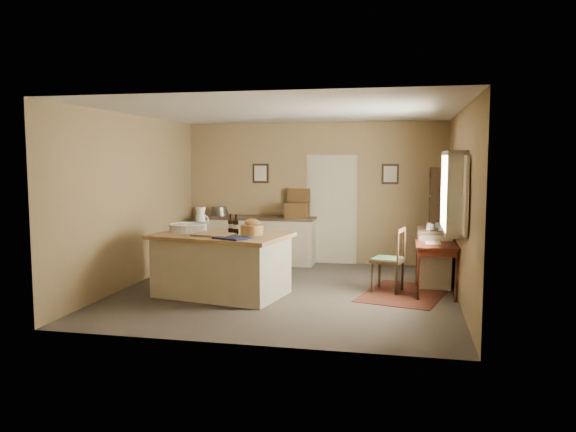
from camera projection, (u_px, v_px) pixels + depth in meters
name	position (u px, v px, depth m)	size (l,w,h in m)	color
ground	(287.00, 291.00, 8.51)	(5.00, 5.00, 0.00)	brown
wall_back	(314.00, 193.00, 10.81)	(5.00, 0.10, 2.70)	olive
wall_front	(238.00, 221.00, 5.94)	(5.00, 0.10, 2.70)	olive
wall_left	(133.00, 200.00, 8.89)	(0.10, 5.00, 2.70)	olive
wall_right	(461.00, 206.00, 7.86)	(0.10, 5.00, 2.70)	olive
ceiling	(287.00, 111.00, 8.24)	(5.00, 5.00, 0.00)	silver
door	(331.00, 209.00, 10.74)	(0.97, 0.06, 2.11)	beige
framed_prints	(324.00, 174.00, 10.71)	(2.82, 0.02, 0.38)	black
window	(457.00, 192.00, 7.67)	(0.25, 1.99, 1.12)	#B5AB93
work_island	(221.00, 263.00, 8.26)	(2.09, 1.56, 1.20)	#B5AB93
sideboard	(258.00, 238.00, 10.82)	(2.25, 0.64, 1.18)	#B5AB93
rug	(404.00, 294.00, 8.35)	(1.10, 1.60, 0.01)	#552614
writing_desk	(436.00, 249.00, 8.29)	(0.60, 0.98, 0.82)	#36130B
desk_chair	(388.00, 260.00, 8.45)	(0.45, 0.45, 0.96)	black
right_cabinet	(434.00, 256.00, 8.97)	(0.53, 0.94, 0.99)	#B5AB93
shelving_unit	(441.00, 221.00, 9.69)	(0.32, 0.83, 1.85)	black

